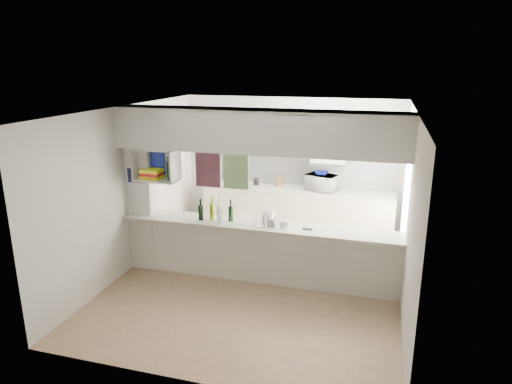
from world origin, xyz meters
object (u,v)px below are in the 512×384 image
(bowl, at_px, (321,173))
(wine_bottles, at_px, (216,212))
(microwave, at_px, (322,183))
(dish_rack, at_px, (271,219))

(bowl, bearing_deg, wine_bottles, -121.38)
(microwave, relative_size, dish_rack, 1.25)
(bowl, bearing_deg, dish_rack, -101.83)
(bowl, height_order, wine_bottles, wine_bottles)
(wine_bottles, bearing_deg, dish_rack, 2.74)
(dish_rack, xyz_separation_m, wine_bottles, (-0.85, -0.04, 0.04))
(microwave, xyz_separation_m, dish_rack, (-0.44, -2.07, -0.06))
(microwave, distance_m, bowl, 0.18)
(bowl, xyz_separation_m, wine_bottles, (-1.29, -2.11, -0.20))
(microwave, relative_size, bowl, 2.16)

